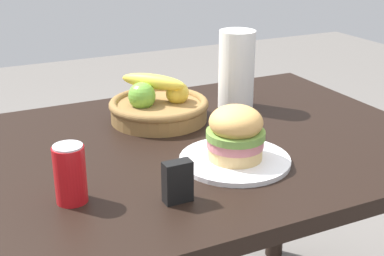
% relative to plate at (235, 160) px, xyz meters
% --- Properties ---
extents(dining_table, '(1.40, 0.90, 0.75)m').
position_rel_plate_xyz_m(dining_table, '(-0.10, 0.16, -0.11)').
color(dining_table, black).
rests_on(dining_table, ground_plane).
extents(plate, '(0.27, 0.27, 0.01)m').
position_rel_plate_xyz_m(plate, '(0.00, 0.00, 0.00)').
color(plate, white).
rests_on(plate, dining_table).
extents(sandwich, '(0.14, 0.14, 0.13)m').
position_rel_plate_xyz_m(sandwich, '(0.00, 0.00, 0.07)').
color(sandwich, '#E5BC75').
rests_on(sandwich, plate).
extents(soda_can, '(0.07, 0.07, 0.13)m').
position_rel_plate_xyz_m(soda_can, '(-0.40, -0.02, 0.06)').
color(soda_can, red).
rests_on(soda_can, dining_table).
extents(fruit_basket, '(0.29, 0.29, 0.14)m').
position_rel_plate_xyz_m(fruit_basket, '(-0.05, 0.35, 0.04)').
color(fruit_basket, olive).
rests_on(fruit_basket, dining_table).
extents(paper_towel_roll, '(0.11, 0.11, 0.24)m').
position_rel_plate_xyz_m(paper_towel_roll, '(0.21, 0.36, 0.11)').
color(paper_towel_roll, white).
rests_on(paper_towel_roll, dining_table).
extents(napkin_holder, '(0.06, 0.03, 0.09)m').
position_rel_plate_xyz_m(napkin_holder, '(-0.20, -0.11, 0.04)').
color(napkin_holder, black).
rests_on(napkin_holder, dining_table).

